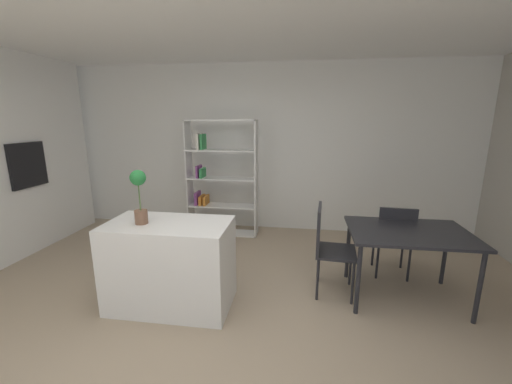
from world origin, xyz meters
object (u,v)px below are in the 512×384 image
Objects in this scene: dining_table at (409,237)px; dining_chair_island_side at (327,242)px; dining_chair_far at (394,235)px; built_in_oven at (28,165)px; kitchen_island at (170,264)px; potted_plant_on_island at (139,193)px; open_bookshelf at (218,181)px.

dining_chair_island_side is (-0.81, 0.01, -0.10)m from dining_table.
dining_table is 1.34× the size of dining_chair_far.
built_in_oven is 4.08m from dining_chair_island_side.
dining_table is (2.38, 0.48, 0.24)m from kitchen_island.
potted_plant_on_island is 0.28× the size of open_bookshelf.
dining_table is at bearing 11.56° from potted_plant_on_island.
kitchen_island is 1.01× the size of dining_table.
potted_plant_on_island is 2.17m from open_bookshelf.
kitchen_island is 1.65m from dining_chair_island_side.
kitchen_island is 1.36× the size of dining_chair_far.
kitchen_island is 0.65× the size of open_bookshelf.
kitchen_island is 1.24× the size of dining_chair_island_side.
built_in_oven reaches higher than dining_chair_far.
kitchen_island is at bearing -88.16° from open_bookshelf.
dining_chair_island_side is at bearing 32.89° from dining_chair_far.
dining_chair_island_side reaches higher than kitchen_island.
potted_plant_on_island is 1.98m from dining_chair_island_side.
dining_table is (2.62, 0.54, -0.50)m from potted_plant_on_island.
built_in_oven is at bearing 153.95° from potted_plant_on_island.
dining_chair_island_side is at bearing -7.51° from built_in_oven.
dining_chair_island_side is (1.57, 0.49, 0.14)m from kitchen_island.
potted_plant_on_island is at bearing -26.05° from built_in_oven.
dining_chair_far reaches higher than dining_table.
potted_plant_on_island is 2.87m from dining_chair_far.
dining_chair_far is at bearing 90.74° from dining_table.
open_bookshelf is (0.17, 2.14, -0.31)m from potted_plant_on_island.
dining_table is 0.48m from dining_chair_far.
built_in_oven is 4.87m from dining_table.
kitchen_island reaches higher than dining_table.
dining_chair_far is at bearing -56.39° from dining_chair_island_side.
dining_chair_island_side is at bearing 17.33° from kitchen_island.
dining_table is 1.23× the size of dining_chair_island_side.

